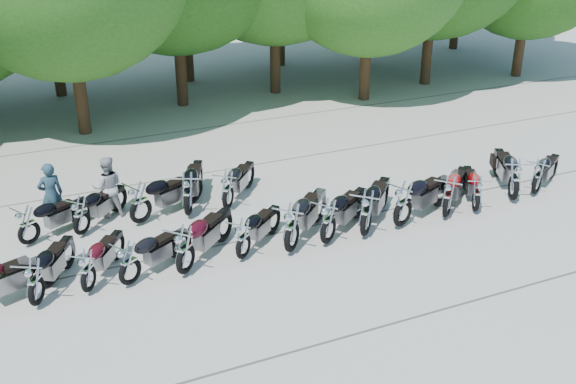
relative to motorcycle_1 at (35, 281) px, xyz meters
name	(u,v)px	position (x,y,z in m)	size (l,w,h in m)	color
ground	(314,258)	(6.15, -0.56, -0.63)	(90.00, 90.00, 0.00)	#9B978C
motorcycle_1	(35,281)	(0.00, 0.00, 0.00)	(0.68, 2.22, 1.25)	black
motorcycle_2	(87,270)	(1.07, 0.08, -0.04)	(0.63, 2.06, 1.17)	#3E0810
motorcycle_3	(129,262)	(1.94, -0.01, -0.02)	(0.65, 2.15, 1.21)	black
motorcycle_4	(185,248)	(3.18, -0.07, 0.07)	(0.75, 2.46, 1.39)	#340710
motorcycle_5	(243,238)	(4.61, 0.05, -0.03)	(0.64, 2.11, 1.19)	black
motorcycle_6	(292,226)	(5.77, -0.13, 0.10)	(0.78, 2.57, 1.45)	black
motorcycle_7	(328,220)	(6.76, -0.11, 0.05)	(0.73, 2.41, 1.36)	black
motorcycle_8	(366,212)	(7.80, -0.13, 0.08)	(0.77, 2.52, 1.42)	black
motorcycle_9	(403,203)	(8.90, -0.09, 0.09)	(0.77, 2.54, 1.44)	black
motorcycle_10	(448,196)	(10.27, -0.11, 0.04)	(0.72, 2.36, 1.34)	#800504
motorcycle_11	(477,193)	(11.19, -0.13, -0.04)	(0.63, 2.08, 1.18)	#820407
motorcycle_12	(515,178)	(12.58, 0.02, 0.08)	(0.76, 2.50, 1.41)	black
motorcycle_13	(538,176)	(13.46, 0.06, -0.02)	(0.66, 2.16, 1.22)	black
motorcycle_14	(28,224)	(0.08, 2.80, -0.03)	(0.64, 2.11, 1.19)	black
motorcycle_15	(81,214)	(1.33, 2.80, -0.02)	(0.65, 2.14, 1.21)	black
motorcycle_16	(140,201)	(2.82, 2.80, 0.05)	(0.72, 2.38, 1.34)	black
motorcycle_17	(188,193)	(4.07, 2.76, 0.08)	(0.76, 2.50, 1.41)	black
motorcycle_18	(228,189)	(5.16, 2.70, 0.01)	(0.68, 2.25, 1.27)	black
rider_0	(51,195)	(0.76, 3.72, 0.24)	(0.63, 0.41, 1.73)	#223A47
rider_1	(108,187)	(2.18, 3.68, 0.21)	(0.82, 0.64, 1.68)	#9E9EA0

